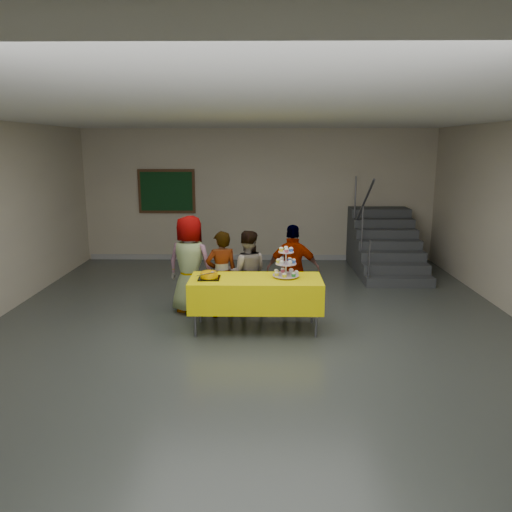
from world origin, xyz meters
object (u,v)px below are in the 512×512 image
(staircase, at_px, (383,247))
(noticeboard, at_px, (167,191))
(schoolchild_b, at_px, (222,274))
(bear_cake, at_px, (209,275))
(schoolchild_a, at_px, (190,265))
(cupcake_stand, at_px, (286,265))
(schoolchild_c, at_px, (247,273))
(schoolchild_d, at_px, (293,270))
(bake_table, at_px, (256,293))

(staircase, relative_size, noticeboard, 1.85)
(schoolchild_b, distance_m, noticeboard, 4.39)
(bear_cake, bearing_deg, schoolchild_a, 115.68)
(cupcake_stand, bearing_deg, schoolchild_c, 131.88)
(schoolchild_c, distance_m, schoolchild_d, 0.72)
(bear_cake, bearing_deg, bake_table, 2.71)
(schoolchild_c, bearing_deg, schoolchild_d, -179.05)
(cupcake_stand, distance_m, schoolchild_b, 1.12)
(schoolchild_a, bearing_deg, schoolchild_c, -166.73)
(cupcake_stand, bearing_deg, schoolchild_b, 152.42)
(bear_cake, relative_size, schoolchild_d, 0.25)
(schoolchild_c, xyz_separation_m, schoolchild_d, (0.72, 0.03, 0.04))
(schoolchild_a, xyz_separation_m, schoolchild_d, (1.63, -0.05, -0.07))
(noticeboard, bearing_deg, schoolchild_b, -68.47)
(staircase, height_order, noticeboard, noticeboard)
(cupcake_stand, bearing_deg, schoolchild_d, 77.74)
(schoolchild_a, height_order, schoolchild_c, schoolchild_a)
(schoolchild_a, bearing_deg, bear_cake, 134.09)
(bake_table, distance_m, cupcake_stand, 0.58)
(schoolchild_a, height_order, noticeboard, noticeboard)
(schoolchild_b, distance_m, staircase, 4.52)
(staircase, bearing_deg, cupcake_stand, -121.80)
(bear_cake, bearing_deg, cupcake_stand, 4.93)
(cupcake_stand, distance_m, bear_cake, 1.10)
(cupcake_stand, bearing_deg, noticeboard, 119.46)
(schoolchild_b, relative_size, noticeboard, 1.04)
(bear_cake, bearing_deg, schoolchild_c, 55.17)
(schoolchild_d, bearing_deg, cupcake_stand, 80.64)
(schoolchild_a, distance_m, schoolchild_c, 0.92)
(schoolchild_a, relative_size, schoolchild_b, 1.15)
(staircase, bearing_deg, schoolchild_a, -141.97)
(schoolchild_d, distance_m, noticeboard, 4.75)
(schoolchild_a, relative_size, staircase, 0.65)
(schoolchild_c, relative_size, staircase, 0.56)
(cupcake_stand, xyz_separation_m, noticeboard, (-2.54, 4.49, 0.66))
(bear_cake, distance_m, noticeboard, 4.87)
(noticeboard, bearing_deg, schoolchild_d, -54.91)
(schoolchild_a, bearing_deg, schoolchild_b, 175.33)
(schoolchild_c, bearing_deg, staircase, -134.75)
(bake_table, distance_m, schoolchild_b, 0.79)
(staircase, bearing_deg, schoolchild_d, -125.41)
(bear_cake, xyz_separation_m, schoolchild_d, (1.23, 0.77, -0.12))
(staircase, bearing_deg, bake_table, -125.95)
(cupcake_stand, relative_size, schoolchild_a, 0.29)
(bear_cake, distance_m, schoolchild_c, 0.91)
(bake_table, bearing_deg, staircase, 54.05)
(schoolchild_d, xyz_separation_m, noticeboard, (-2.68, 3.82, 0.89))
(cupcake_stand, relative_size, schoolchild_d, 0.31)
(cupcake_stand, distance_m, schoolchild_c, 0.91)
(schoolchild_d, bearing_deg, noticeboard, -52.01)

